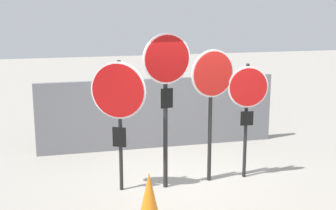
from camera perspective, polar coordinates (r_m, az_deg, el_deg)
The scene contains 7 objects.
ground_plane at distance 8.41m, azimuth 2.19°, elevation -9.37°, with size 40.00×40.00×0.00m, color gray.
fence_back at distance 10.16m, azimuth -1.16°, elevation -0.99°, with size 5.21×0.12×1.53m.
stop_sign_0 at distance 7.61m, azimuth -6.06°, elevation 0.78°, with size 0.84×0.47×2.21m.
stop_sign_1 at distance 7.64m, azimuth -0.19°, elevation 3.31°, with size 0.82×0.19×2.64m.
stop_sign_2 at distance 8.01m, azimuth 5.42°, elevation 2.43°, with size 0.80×0.21×2.35m.
stop_sign_3 at distance 8.30m, azimuth 9.68°, elevation 0.97°, with size 0.73×0.15×2.08m.
traffic_cone_0 at distance 6.92m, azimuth -2.31°, elevation -11.08°, with size 0.38×0.38×0.73m.
Camera 1 is at (-2.20, -7.49, 3.12)m, focal length 50.00 mm.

